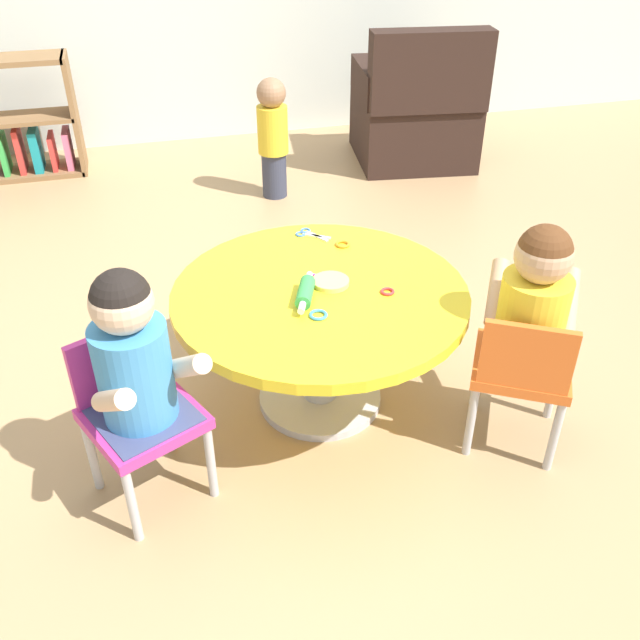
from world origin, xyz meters
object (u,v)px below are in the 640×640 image
(craft_table, at_px, (320,315))
(seated_child_left, at_px, (132,355))
(toddler_standing, at_px, (273,135))
(seated_child_right, at_px, (534,303))
(child_chair_left, at_px, (137,411))
(child_chair_right, at_px, (521,369))
(craft_scissors, at_px, (309,234))
(rolling_pin, at_px, (305,292))
(armchair_dark, at_px, (416,113))

(craft_table, relative_size, seated_child_left, 1.92)
(toddler_standing, bearing_deg, craft_table, -96.84)
(seated_child_right, height_order, toddler_standing, seated_child_right)
(child_chair_left, relative_size, child_chair_right, 1.00)
(child_chair_right, bearing_deg, craft_scissors, 123.10)
(seated_child_left, height_order, seated_child_right, same)
(child_chair_left, height_order, rolling_pin, child_chair_left)
(craft_scissors, bearing_deg, rolling_pin, -105.66)
(craft_table, xyz_separation_m, seated_child_left, (-0.60, -0.29, 0.16))
(seated_child_left, relative_size, child_chair_right, 0.95)
(rolling_pin, height_order, craft_scissors, rolling_pin)
(child_chair_right, bearing_deg, toddler_standing, 98.78)
(seated_child_left, xyz_separation_m, toddler_standing, (0.82, 2.13, -0.17))
(child_chair_left, distance_m, seated_child_left, 0.23)
(child_chair_right, xyz_separation_m, rolling_pin, (-0.62, 0.33, 0.19))
(craft_table, height_order, rolling_pin, rolling_pin)
(child_chair_right, relative_size, craft_scissors, 4.03)
(child_chair_left, height_order, child_chair_right, same)
(child_chair_left, distance_m, craft_scissors, 0.96)
(seated_child_left, xyz_separation_m, craft_scissors, (0.67, 0.69, -0.06))
(seated_child_right, bearing_deg, child_chair_left, 176.19)
(craft_table, bearing_deg, craft_scissors, 80.94)
(rolling_pin, bearing_deg, child_chair_right, -27.97)
(seated_child_right, bearing_deg, toddler_standing, 99.43)
(seated_child_right, bearing_deg, rolling_pin, 155.27)
(toddler_standing, xyz_separation_m, craft_scissors, (-0.16, -1.44, 0.11))
(child_chair_right, relative_size, toddler_standing, 0.80)
(child_chair_right, xyz_separation_m, toddler_standing, (-0.34, 2.21, 0.05))
(seated_child_right, relative_size, craft_scissors, 3.83)
(craft_table, bearing_deg, armchair_dark, 60.86)
(seated_child_left, height_order, child_chair_right, seated_child_left)
(seated_child_left, distance_m, child_chair_right, 1.19)
(child_chair_right, bearing_deg, seated_child_left, 176.15)
(craft_scissors, bearing_deg, toddler_standing, 83.78)
(child_chair_left, distance_m, armchair_dark, 3.01)
(craft_table, bearing_deg, child_chair_left, -157.83)
(armchair_dark, relative_size, craft_scissors, 6.39)
(seated_child_right, bearing_deg, armchair_dark, 76.05)
(armchair_dark, height_order, rolling_pin, armchair_dark)
(rolling_pin, bearing_deg, craft_scissors, 74.34)
(toddler_standing, bearing_deg, seated_child_left, -111.19)
(child_chair_right, bearing_deg, rolling_pin, 152.03)
(child_chair_right, distance_m, seated_child_right, 0.23)
(craft_scissors, bearing_deg, child_chair_right, -56.90)
(toddler_standing, bearing_deg, armchair_dark, 17.57)
(rolling_pin, xyz_separation_m, craft_scissors, (0.12, 0.43, -0.02))
(child_chair_right, bearing_deg, seated_child_right, 59.72)
(seated_child_right, height_order, craft_scissors, seated_child_right)
(craft_table, xyz_separation_m, child_chair_left, (-0.62, -0.25, -0.07))
(child_chair_left, relative_size, toddler_standing, 0.80)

